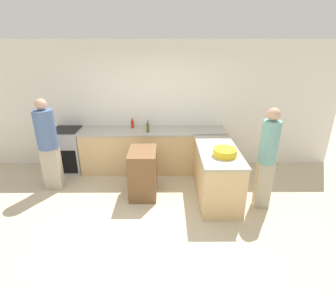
{
  "coord_description": "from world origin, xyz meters",
  "views": [
    {
      "loc": [
        0.29,
        -3.43,
        2.65
      ],
      "look_at": [
        0.31,
        0.73,
        0.97
      ],
      "focal_mm": 28.0,
      "sensor_mm": 36.0,
      "label": 1
    }
  ],
  "objects_px": {
    "hot_sauce_bottle": "(132,124)",
    "vinegar_bottle_clear": "(147,124)",
    "range_oven": "(69,150)",
    "island_table": "(143,173)",
    "person_by_range": "(48,142)",
    "olive_oil_bottle": "(148,127)",
    "mixing_bowl": "(225,152)",
    "person_at_peninsula": "(268,155)"
  },
  "relations": [
    {
      "from": "person_by_range",
      "to": "vinegar_bottle_clear",
      "type": "bearing_deg",
      "value": 28.66
    },
    {
      "from": "range_oven",
      "to": "mixing_bowl",
      "type": "relative_size",
      "value": 2.43
    },
    {
      "from": "hot_sauce_bottle",
      "to": "olive_oil_bottle",
      "type": "bearing_deg",
      "value": -41.08
    },
    {
      "from": "mixing_bowl",
      "to": "range_oven",
      "type": "bearing_deg",
      "value": 156.13
    },
    {
      "from": "range_oven",
      "to": "mixing_bowl",
      "type": "xyz_separation_m",
      "value": [
        3.06,
        -1.36,
        0.52
      ]
    },
    {
      "from": "island_table",
      "to": "vinegar_bottle_clear",
      "type": "relative_size",
      "value": 3.99
    },
    {
      "from": "vinegar_bottle_clear",
      "to": "hot_sauce_bottle",
      "type": "bearing_deg",
      "value": -178.99
    },
    {
      "from": "island_table",
      "to": "vinegar_bottle_clear",
      "type": "height_order",
      "value": "vinegar_bottle_clear"
    },
    {
      "from": "vinegar_bottle_clear",
      "to": "person_at_peninsula",
      "type": "bearing_deg",
      "value": -37.66
    },
    {
      "from": "island_table",
      "to": "hot_sauce_bottle",
      "type": "xyz_separation_m",
      "value": [
        -0.3,
        1.17,
        0.57
      ]
    },
    {
      "from": "vinegar_bottle_clear",
      "to": "person_by_range",
      "type": "height_order",
      "value": "person_by_range"
    },
    {
      "from": "island_table",
      "to": "mixing_bowl",
      "type": "xyz_separation_m",
      "value": [
        1.37,
        -0.34,
        0.55
      ]
    },
    {
      "from": "mixing_bowl",
      "to": "vinegar_bottle_clear",
      "type": "relative_size",
      "value": 1.76
    },
    {
      "from": "olive_oil_bottle",
      "to": "person_by_range",
      "type": "height_order",
      "value": "person_by_range"
    },
    {
      "from": "vinegar_bottle_clear",
      "to": "range_oven",
      "type": "bearing_deg",
      "value": -174.58
    },
    {
      "from": "range_oven",
      "to": "island_table",
      "type": "height_order",
      "value": "range_oven"
    },
    {
      "from": "hot_sauce_bottle",
      "to": "olive_oil_bottle",
      "type": "distance_m",
      "value": 0.46
    },
    {
      "from": "olive_oil_bottle",
      "to": "person_at_peninsula",
      "type": "xyz_separation_m",
      "value": [
        2.0,
        -1.27,
        -0.06
      ]
    },
    {
      "from": "range_oven",
      "to": "person_by_range",
      "type": "relative_size",
      "value": 0.54
    },
    {
      "from": "island_table",
      "to": "mixing_bowl",
      "type": "bearing_deg",
      "value": -14.08
    },
    {
      "from": "island_table",
      "to": "person_at_peninsula",
      "type": "xyz_separation_m",
      "value": [
        2.05,
        -0.41,
        0.52
      ]
    },
    {
      "from": "hot_sauce_bottle",
      "to": "vinegar_bottle_clear",
      "type": "height_order",
      "value": "vinegar_bottle_clear"
    },
    {
      "from": "olive_oil_bottle",
      "to": "person_by_range",
      "type": "relative_size",
      "value": 0.14
    },
    {
      "from": "mixing_bowl",
      "to": "island_table",
      "type": "bearing_deg",
      "value": 165.92
    },
    {
      "from": "person_by_range",
      "to": "island_table",
      "type": "bearing_deg",
      "value": -7.32
    },
    {
      "from": "range_oven",
      "to": "mixing_bowl",
      "type": "distance_m",
      "value": 3.39
    },
    {
      "from": "mixing_bowl",
      "to": "person_by_range",
      "type": "height_order",
      "value": "person_by_range"
    },
    {
      "from": "hot_sauce_bottle",
      "to": "mixing_bowl",
      "type": "bearing_deg",
      "value": -42.05
    },
    {
      "from": "vinegar_bottle_clear",
      "to": "olive_oil_bottle",
      "type": "distance_m",
      "value": 0.31
    },
    {
      "from": "range_oven",
      "to": "person_by_range",
      "type": "height_order",
      "value": "person_by_range"
    },
    {
      "from": "mixing_bowl",
      "to": "person_by_range",
      "type": "distance_m",
      "value": 3.16
    },
    {
      "from": "island_table",
      "to": "person_by_range",
      "type": "xyz_separation_m",
      "value": [
        -1.74,
        0.22,
        0.51
      ]
    },
    {
      "from": "range_oven",
      "to": "vinegar_bottle_clear",
      "type": "distance_m",
      "value": 1.79
    },
    {
      "from": "mixing_bowl",
      "to": "vinegar_bottle_clear",
      "type": "height_order",
      "value": "vinegar_bottle_clear"
    },
    {
      "from": "olive_oil_bottle",
      "to": "hot_sauce_bottle",
      "type": "bearing_deg",
      "value": 138.92
    },
    {
      "from": "hot_sauce_bottle",
      "to": "olive_oil_bottle",
      "type": "xyz_separation_m",
      "value": [
        0.35,
        -0.3,
        0.02
      ]
    },
    {
      "from": "mixing_bowl",
      "to": "vinegar_bottle_clear",
      "type": "distance_m",
      "value": 2.04
    },
    {
      "from": "hot_sauce_bottle",
      "to": "island_table",
      "type": "bearing_deg",
      "value": -75.39
    },
    {
      "from": "olive_oil_bottle",
      "to": "vinegar_bottle_clear",
      "type": "bearing_deg",
      "value": 97.97
    },
    {
      "from": "island_table",
      "to": "person_at_peninsula",
      "type": "height_order",
      "value": "person_at_peninsula"
    },
    {
      "from": "island_table",
      "to": "range_oven",
      "type": "bearing_deg",
      "value": 149.13
    },
    {
      "from": "olive_oil_bottle",
      "to": "island_table",
      "type": "bearing_deg",
      "value": -92.97
    }
  ]
}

